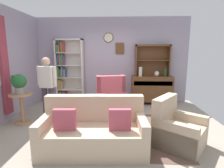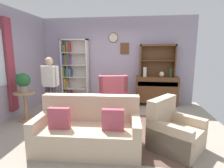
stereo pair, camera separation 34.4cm
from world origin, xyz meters
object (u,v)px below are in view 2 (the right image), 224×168
at_px(sideboard_hutch, 158,56).
at_px(potted_plant_large, 23,81).
at_px(sideboard, 157,89).
at_px(coffee_table, 110,112).
at_px(bookshelf, 73,71).
at_px(book_stack, 105,109).
at_px(person_reading, 50,83).
at_px(armchair_floral, 174,133).
at_px(vase_tall, 145,72).
at_px(vase_round, 162,74).
at_px(bottle_wine, 171,73).
at_px(plant_stand, 26,103).
at_px(couch_floral, 88,131).
at_px(wingback_chair, 112,98).

height_order(sideboard_hutch, potted_plant_large, sideboard_hutch).
bearing_deg(sideboard, coffee_table, -122.34).
xyz_separation_m(bookshelf, book_stack, (1.46, -2.07, -0.61)).
distance_m(coffee_table, book_stack, 0.15).
bearing_deg(person_reading, bookshelf, 88.43).
bearing_deg(sideboard_hutch, armchair_floral, -89.66).
xyz_separation_m(sideboard, coffee_table, (-1.23, -1.95, -0.16)).
relative_size(vase_tall, vase_round, 1.76).
relative_size(vase_tall, person_reading, 0.19).
bearing_deg(bottle_wine, book_stack, -132.34).
xyz_separation_m(sideboard_hutch, person_reading, (-2.84, -1.59, -0.65)).
xyz_separation_m(bottle_wine, person_reading, (-3.23, -1.39, -0.15)).
distance_m(armchair_floral, book_stack, 1.52).
bearing_deg(sideboard_hutch, potted_plant_large, -150.72).
height_order(vase_tall, plant_stand, vase_tall).
bearing_deg(bookshelf, couch_floral, -65.82).
bearing_deg(vase_tall, sideboard_hutch, 25.89).
bearing_deg(plant_stand, couch_floral, -29.05).
bearing_deg(plant_stand, bookshelf, 73.40).
relative_size(vase_round, book_stack, 0.82).
relative_size(vase_round, armchair_floral, 0.16).
bearing_deg(sideboard_hutch, person_reading, -150.75).
bearing_deg(potted_plant_large, bottle_wine, 24.24).
xyz_separation_m(couch_floral, coffee_table, (0.25, 0.89, 0.04)).
height_order(sideboard_hutch, vase_tall, sideboard_hutch).
height_order(bottle_wine, couch_floral, bottle_wine).
height_order(couch_floral, armchair_floral, couch_floral).
bearing_deg(person_reading, sideboard_hutch, 29.25).
xyz_separation_m(sideboard, person_reading, (-2.84, -1.48, 0.40)).
distance_m(sideboard_hutch, wingback_chair, 1.97).
xyz_separation_m(sideboard_hutch, armchair_floral, (0.02, -2.77, -1.27)).
relative_size(bottle_wine, couch_floral, 0.15).
relative_size(bottle_wine, person_reading, 0.18).
bearing_deg(couch_floral, sideboard, 62.36).
distance_m(bookshelf, book_stack, 2.60).
height_order(sideboard, bottle_wine, bottle_wine).
bearing_deg(vase_tall, bookshelf, 176.11).
bearing_deg(plant_stand, potted_plant_large, 158.74).
xyz_separation_m(vase_tall, person_reading, (-2.45, -1.40, -0.16)).
distance_m(bottle_wine, armchair_floral, 2.71).
xyz_separation_m(couch_floral, person_reading, (-1.35, 1.35, 0.59)).
xyz_separation_m(couch_floral, book_stack, (0.15, 0.85, 0.13)).
distance_m(plant_stand, coffee_table, 2.13).
height_order(sideboard, sideboard_hutch, sideboard_hutch).
xyz_separation_m(wingback_chair, coffee_table, (0.10, -1.19, -0.03)).
height_order(vase_tall, vase_round, vase_tall).
xyz_separation_m(bottle_wine, book_stack, (-1.73, -1.90, -0.61)).
bearing_deg(bookshelf, vase_tall, -3.89).
bearing_deg(armchair_floral, vase_tall, 98.94).
bearing_deg(bookshelf, sideboard, -1.70).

